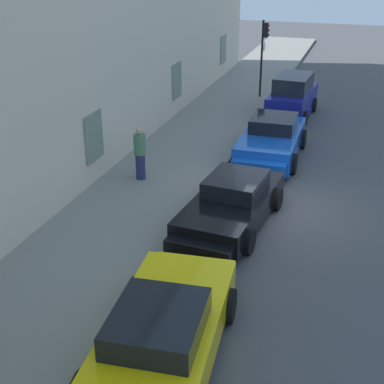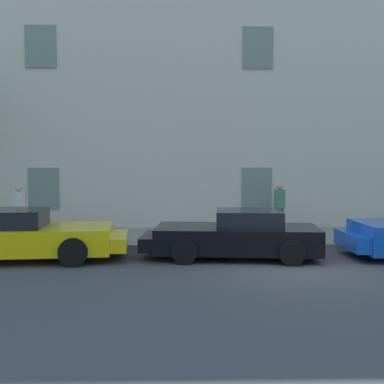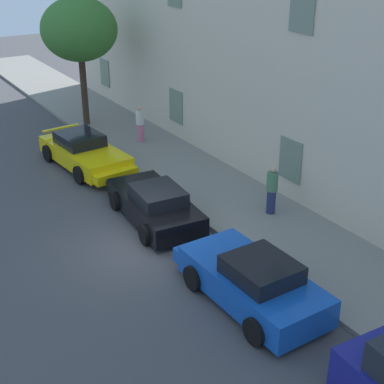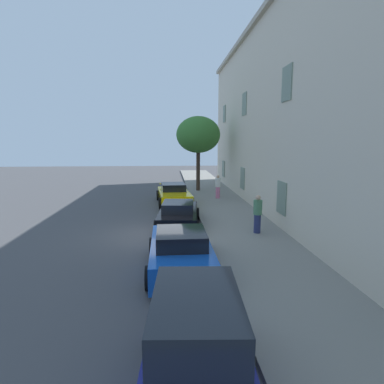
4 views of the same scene
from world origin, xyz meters
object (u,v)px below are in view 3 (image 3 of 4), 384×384
at_px(pedestrian_admiring, 272,189).
at_px(sportscar_red_lead, 86,154).
at_px(sportscar_yellow_flank, 153,203).
at_px(tree_near_kerb, 79,30).
at_px(pedestrian_strolling, 140,123).
at_px(sportscar_white_middle, 249,279).

bearing_deg(pedestrian_admiring, sportscar_red_lead, -154.25).
height_order(sportscar_yellow_flank, pedestrian_admiring, pedestrian_admiring).
distance_m(tree_near_kerb, pedestrian_strolling, 5.35).
bearing_deg(sportscar_red_lead, sportscar_yellow_flank, 1.51).
distance_m(sportscar_red_lead, pedestrian_strolling, 3.43).
relative_size(sportscar_red_lead, sportscar_yellow_flank, 1.07).
bearing_deg(sportscar_yellow_flank, sportscar_white_middle, -1.21).
bearing_deg(pedestrian_admiring, sportscar_yellow_flank, -120.69).
bearing_deg(sportscar_white_middle, pedestrian_admiring, 133.57).
xyz_separation_m(sportscar_yellow_flank, sportscar_white_middle, (5.41, -0.11, 0.06)).
bearing_deg(sportscar_red_lead, pedestrian_strolling, 112.26).
distance_m(tree_near_kerb, pedestrian_admiring, 13.04).
distance_m(sportscar_yellow_flank, pedestrian_admiring, 4.02).
height_order(tree_near_kerb, pedestrian_strolling, tree_near_kerb).
relative_size(sportscar_white_middle, pedestrian_admiring, 2.74).
xyz_separation_m(tree_near_kerb, pedestrian_admiring, (12.42, 1.50, -3.67)).
distance_m(sportscar_yellow_flank, tree_near_kerb, 11.33).
relative_size(pedestrian_admiring, pedestrian_strolling, 1.02).
bearing_deg(pedestrian_admiring, tree_near_kerb, -173.13).
relative_size(sportscar_white_middle, tree_near_kerb, 0.78).
height_order(sportscar_white_middle, pedestrian_admiring, pedestrian_admiring).
bearing_deg(tree_near_kerb, pedestrian_admiring, 6.87).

